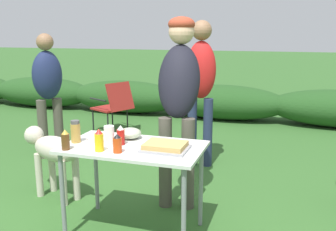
{
  "coord_description": "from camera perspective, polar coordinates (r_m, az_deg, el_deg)",
  "views": [
    {
      "loc": [
        1.12,
        -2.6,
        1.62
      ],
      "look_at": [
        0.13,
        0.48,
        0.89
      ],
      "focal_mm": 40.0,
      "sensor_mm": 36.0,
      "label": 1
    }
  ],
  "objects": [
    {
      "name": "dog",
      "position": [
        3.85,
        -17.21,
        -5.22
      ],
      "size": [
        0.86,
        0.4,
        0.69
      ],
      "rotation": [
        0.0,
        0.0,
        1.27
      ],
      "color": "beige",
      "rests_on": "ground"
    },
    {
      "name": "ketchup_bottle",
      "position": [
        2.98,
        -7.2,
        -3.02
      ],
      "size": [
        0.06,
        0.06,
        0.16
      ],
      "color": "red",
      "rests_on": "folding_table"
    },
    {
      "name": "standing_person_in_dark_puffer",
      "position": [
        5.03,
        -17.84,
        4.49
      ],
      "size": [
        0.44,
        0.47,
        1.6
      ],
      "rotation": [
        0.0,
        0.0,
        0.97
      ],
      "color": "#4C473D",
      "rests_on": "ground"
    },
    {
      "name": "shrub_hedge",
      "position": [
        7.11,
        8.43,
        2.05
      ],
      "size": [
        14.4,
        0.9,
        0.65
      ],
      "color": "#234C1E",
      "rests_on": "ground"
    },
    {
      "name": "plate_stack",
      "position": [
        3.16,
        -10.35,
        -3.4
      ],
      "size": [
        0.22,
        0.22,
        0.03
      ],
      "primitive_type": "cylinder",
      "color": "white",
      "rests_on": "folding_table"
    },
    {
      "name": "spice_jar",
      "position": [
        3.11,
        -13.91,
        -2.41
      ],
      "size": [
        0.08,
        0.08,
        0.18
      ],
      "color": "#B2893D",
      "rests_on": "folding_table"
    },
    {
      "name": "camp_chair_green_behind_table",
      "position": [
        6.12,
        -8.25,
        1.71
      ],
      "size": [
        0.73,
        0.67,
        0.83
      ],
      "rotation": [
        0.0,
        0.0,
        1.12
      ],
      "color": "maroon",
      "rests_on": "ground"
    },
    {
      "name": "standing_person_in_red_jacket",
      "position": [
        3.43,
        1.69,
        4.06
      ],
      "size": [
        0.45,
        0.56,
        1.75
      ],
      "rotation": [
        0.0,
        0.0,
        0.14
      ],
      "color": "#4C473D",
      "rests_on": "ground"
    },
    {
      "name": "ground_plane",
      "position": [
        3.26,
        -5.04,
        -17.13
      ],
      "size": [
        60.0,
        60.0,
        0.0
      ],
      "primitive_type": "plane",
      "color": "#336028"
    },
    {
      "name": "food_tray",
      "position": [
        2.84,
        -0.41,
        -4.76
      ],
      "size": [
        0.35,
        0.27,
        0.06
      ],
      "color": "#9E9EA3",
      "rests_on": "folding_table"
    },
    {
      "name": "folding_table",
      "position": [
        2.98,
        -5.29,
        -6.01
      ],
      "size": [
        1.1,
        0.64,
        0.74
      ],
      "color": "silver",
      "rests_on": "ground"
    },
    {
      "name": "paper_cup_stack",
      "position": [
        2.97,
        -8.95,
        -3.05
      ],
      "size": [
        0.08,
        0.08,
        0.16
      ],
      "primitive_type": "cylinder",
      "color": "white",
      "rests_on": "folding_table"
    },
    {
      "name": "hot_sauce_bottle",
      "position": [
        2.79,
        -7.72,
        -4.27
      ],
      "size": [
        0.07,
        0.07,
        0.14
      ],
      "color": "#CC4214",
      "rests_on": "folding_table"
    },
    {
      "name": "beer_bottle",
      "position": [
        2.94,
        -15.36,
        -3.63
      ],
      "size": [
        0.06,
        0.06,
        0.16
      ],
      "color": "brown",
      "rests_on": "folding_table"
    },
    {
      "name": "standing_person_in_olive_jacket",
      "position": [
        4.45,
        5.03,
        5.52
      ],
      "size": [
        0.36,
        0.27,
        1.75
      ],
      "rotation": [
        0.0,
        0.0,
        0.04
      ],
      "color": "#232D4C",
      "rests_on": "ground"
    },
    {
      "name": "mustard_bottle",
      "position": [
        2.85,
        -10.46,
        -3.77
      ],
      "size": [
        0.07,
        0.07,
        0.17
      ],
      "color": "yellow",
      "rests_on": "folding_table"
    },
    {
      "name": "mixing_bowl",
      "position": [
        3.15,
        -5.82,
        -2.71
      ],
      "size": [
        0.19,
        0.19,
        0.09
      ],
      "primitive_type": "ellipsoid",
      "color": "#ADBC99",
      "rests_on": "folding_table"
    }
  ]
}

